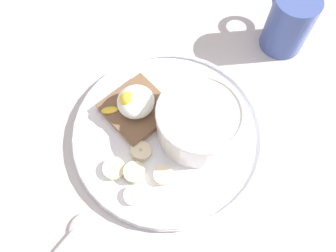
{
  "coord_description": "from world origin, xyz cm",
  "views": [
    {
      "loc": [
        -9.9,
        -17.71,
        47.5
      ],
      "look_at": [
        0.0,
        0.0,
        5.0
      ],
      "focal_mm": 35.0,
      "sensor_mm": 36.0,
      "label": 1
    }
  ],
  "objects_px": {
    "oatmeal_bowl": "(198,121)",
    "banana_slice_right": "(141,151)",
    "spoon": "(68,239)",
    "poached_egg": "(135,102)",
    "banana_slice_front": "(134,173)",
    "banana_slice_back": "(163,175)",
    "banana_slice_inner": "(114,169)",
    "coffee_mug": "(289,22)",
    "banana_slice_left": "(134,195)",
    "toast_slice": "(137,109)"
  },
  "relations": [
    {
      "from": "coffee_mug",
      "to": "spoon",
      "type": "distance_m",
      "value": 0.47
    },
    {
      "from": "banana_slice_left",
      "to": "poached_egg",
      "type": "bearing_deg",
      "value": 61.58
    },
    {
      "from": "toast_slice",
      "to": "poached_egg",
      "type": "bearing_deg",
      "value": 159.09
    },
    {
      "from": "poached_egg",
      "to": "banana_slice_left",
      "type": "relative_size",
      "value": 2.08
    },
    {
      "from": "banana_slice_right",
      "to": "coffee_mug",
      "type": "relative_size",
      "value": 0.37
    },
    {
      "from": "oatmeal_bowl",
      "to": "banana_slice_left",
      "type": "relative_size",
      "value": 3.18
    },
    {
      "from": "banana_slice_left",
      "to": "spoon",
      "type": "xyz_separation_m",
      "value": [
        -0.1,
        -0.01,
        -0.01
      ]
    },
    {
      "from": "oatmeal_bowl",
      "to": "toast_slice",
      "type": "height_order",
      "value": "oatmeal_bowl"
    },
    {
      "from": "oatmeal_bowl",
      "to": "banana_slice_back",
      "type": "height_order",
      "value": "oatmeal_bowl"
    },
    {
      "from": "poached_egg",
      "to": "coffee_mug",
      "type": "relative_size",
      "value": 0.75
    },
    {
      "from": "oatmeal_bowl",
      "to": "banana_slice_inner",
      "type": "height_order",
      "value": "oatmeal_bowl"
    },
    {
      "from": "toast_slice",
      "to": "banana_slice_back",
      "type": "height_order",
      "value": "toast_slice"
    },
    {
      "from": "banana_slice_left",
      "to": "banana_slice_back",
      "type": "distance_m",
      "value": 0.05
    },
    {
      "from": "toast_slice",
      "to": "banana_slice_inner",
      "type": "bearing_deg",
      "value": -136.26
    },
    {
      "from": "oatmeal_bowl",
      "to": "toast_slice",
      "type": "bearing_deg",
      "value": 131.3
    },
    {
      "from": "banana_slice_inner",
      "to": "coffee_mug",
      "type": "height_order",
      "value": "coffee_mug"
    },
    {
      "from": "oatmeal_bowl",
      "to": "coffee_mug",
      "type": "height_order",
      "value": "coffee_mug"
    },
    {
      "from": "banana_slice_front",
      "to": "banana_slice_right",
      "type": "distance_m",
      "value": 0.03
    },
    {
      "from": "spoon",
      "to": "poached_egg",
      "type": "bearing_deg",
      "value": 36.68
    },
    {
      "from": "poached_egg",
      "to": "banana_slice_back",
      "type": "distance_m",
      "value": 0.11
    },
    {
      "from": "banana_slice_inner",
      "to": "coffee_mug",
      "type": "bearing_deg",
      "value": 11.9
    },
    {
      "from": "toast_slice",
      "to": "spoon",
      "type": "relative_size",
      "value": 0.99
    },
    {
      "from": "poached_egg",
      "to": "spoon",
      "type": "bearing_deg",
      "value": -143.32
    },
    {
      "from": "banana_slice_front",
      "to": "banana_slice_right",
      "type": "relative_size",
      "value": 1.1
    },
    {
      "from": "oatmeal_bowl",
      "to": "banana_slice_right",
      "type": "height_order",
      "value": "oatmeal_bowl"
    },
    {
      "from": "oatmeal_bowl",
      "to": "banana_slice_inner",
      "type": "distance_m",
      "value": 0.14
    },
    {
      "from": "banana_slice_left",
      "to": "spoon",
      "type": "distance_m",
      "value": 0.1
    },
    {
      "from": "banana_slice_front",
      "to": "spoon",
      "type": "height_order",
      "value": "banana_slice_front"
    },
    {
      "from": "poached_egg",
      "to": "banana_slice_right",
      "type": "distance_m",
      "value": 0.07
    },
    {
      "from": "banana_slice_front",
      "to": "banana_slice_left",
      "type": "distance_m",
      "value": 0.03
    },
    {
      "from": "poached_egg",
      "to": "banana_slice_front",
      "type": "relative_size",
      "value": 1.85
    },
    {
      "from": "banana_slice_right",
      "to": "spoon",
      "type": "distance_m",
      "value": 0.15
    },
    {
      "from": "banana_slice_front",
      "to": "poached_egg",
      "type": "bearing_deg",
      "value": 61.77
    },
    {
      "from": "spoon",
      "to": "toast_slice",
      "type": "bearing_deg",
      "value": 36.27
    },
    {
      "from": "oatmeal_bowl",
      "to": "banana_slice_left",
      "type": "height_order",
      "value": "oatmeal_bowl"
    },
    {
      "from": "coffee_mug",
      "to": "spoon",
      "type": "height_order",
      "value": "coffee_mug"
    },
    {
      "from": "oatmeal_bowl",
      "to": "coffee_mug",
      "type": "xyz_separation_m",
      "value": [
        0.22,
        0.08,
        0.01
      ]
    },
    {
      "from": "banana_slice_front",
      "to": "banana_slice_back",
      "type": "bearing_deg",
      "value": -34.3
    },
    {
      "from": "toast_slice",
      "to": "banana_slice_right",
      "type": "relative_size",
      "value": 2.74
    },
    {
      "from": "oatmeal_bowl",
      "to": "banana_slice_inner",
      "type": "xyz_separation_m",
      "value": [
        -0.13,
        0.0,
        -0.03
      ]
    },
    {
      "from": "banana_slice_right",
      "to": "banana_slice_inner",
      "type": "xyz_separation_m",
      "value": [
        -0.04,
        -0.0,
        -0.0
      ]
    },
    {
      "from": "banana_slice_left",
      "to": "banana_slice_back",
      "type": "xyz_separation_m",
      "value": [
        0.05,
        0.0,
        0.0
      ]
    },
    {
      "from": "oatmeal_bowl",
      "to": "poached_egg",
      "type": "bearing_deg",
      "value": 131.79
    },
    {
      "from": "poached_egg",
      "to": "banana_slice_front",
      "type": "height_order",
      "value": "poached_egg"
    },
    {
      "from": "poached_egg",
      "to": "toast_slice",
      "type": "bearing_deg",
      "value": -20.91
    },
    {
      "from": "poached_egg",
      "to": "spoon",
      "type": "xyz_separation_m",
      "value": [
        -0.16,
        -0.12,
        -0.04
      ]
    },
    {
      "from": "oatmeal_bowl",
      "to": "banana_slice_back",
      "type": "bearing_deg",
      "value": -153.78
    },
    {
      "from": "banana_slice_inner",
      "to": "spoon",
      "type": "bearing_deg",
      "value": -150.46
    },
    {
      "from": "banana_slice_right",
      "to": "banana_slice_back",
      "type": "bearing_deg",
      "value": -77.23
    },
    {
      "from": "banana_slice_inner",
      "to": "banana_slice_left",
      "type": "bearing_deg",
      "value": -81.73
    }
  ]
}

